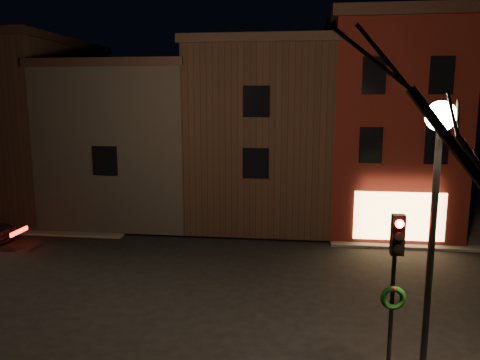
{
  "coord_description": "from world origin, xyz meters",
  "views": [
    {
      "loc": [
        3.41,
        -15.74,
        6.64
      ],
      "look_at": [
        0.96,
        3.86,
        3.2
      ],
      "focal_mm": 35.0,
      "sensor_mm": 36.0,
      "label": 1
    }
  ],
  "objects": [
    {
      "name": "row_building_a",
      "position": [
        1.5,
        10.5,
        4.83
      ],
      "size": [
        7.3,
        10.3,
        9.4
      ],
      "color": "black",
      "rests_on": "ground"
    },
    {
      "name": "corner_building",
      "position": [
        8.0,
        9.47,
        5.4
      ],
      "size": [
        6.5,
        8.5,
        10.5
      ],
      "color": "#420F0B",
      "rests_on": "ground"
    },
    {
      "name": "traffic_signal",
      "position": [
        5.6,
        -5.51,
        2.81
      ],
      "size": [
        0.58,
        0.38,
        4.05
      ],
      "color": "black",
      "rests_on": "sidewalk_near_right"
    },
    {
      "name": "ground",
      "position": [
        0.0,
        0.0,
        0.0
      ],
      "size": [
        120.0,
        120.0,
        0.0
      ],
      "primitive_type": "plane",
      "color": "black",
      "rests_on": "ground"
    },
    {
      "name": "sidewalk_far_left",
      "position": [
        -20.0,
        20.0,
        0.06
      ],
      "size": [
        30.0,
        30.0,
        0.12
      ],
      "primitive_type": "cube",
      "color": "#2D2B28",
      "rests_on": "ground"
    },
    {
      "name": "row_building_b",
      "position": [
        -5.75,
        10.5,
        4.33
      ],
      "size": [
        7.8,
        10.3,
        8.4
      ],
      "color": "black",
      "rests_on": "ground"
    },
    {
      "name": "row_building_c",
      "position": [
        -13.0,
        10.5,
        5.08
      ],
      "size": [
        7.3,
        10.3,
        9.9
      ],
      "color": "black",
      "rests_on": "ground"
    },
    {
      "name": "street_lamp_near",
      "position": [
        6.2,
        -6.0,
        5.18
      ],
      "size": [
        0.6,
        0.6,
        6.48
      ],
      "color": "black",
      "rests_on": "sidewalk_near_right"
    }
  ]
}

